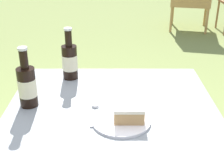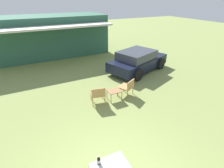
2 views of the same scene
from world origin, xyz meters
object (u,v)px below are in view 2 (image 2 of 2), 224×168
object	(u,v)px
wicker_chair_cushioned	(98,93)
cola_bottle_near	(99,161)
parked_car	(138,61)
wicker_chair_plain	(127,86)
garden_side_table	(114,92)

from	to	relation	value
wicker_chair_cushioned	cola_bottle_near	world-z (taller)	cola_bottle_near
parked_car	wicker_chair_plain	distance (m)	3.16
garden_side_table	parked_car	bearing A→B (deg)	40.27
parked_car	wicker_chair_plain	xyz separation A→B (m)	(-2.14, -2.32, -0.16)
wicker_chair_cushioned	cola_bottle_near	bearing A→B (deg)	80.34
parked_car	wicker_chair_plain	world-z (taller)	parked_car
wicker_chair_plain	parked_car	bearing A→B (deg)	-161.99
garden_side_table	cola_bottle_near	world-z (taller)	cola_bottle_near
parked_car	wicker_chair_plain	size ratio (longest dim) A/B	5.36
wicker_chair_cushioned	wicker_chair_plain	xyz separation A→B (m)	(1.44, -0.01, -0.00)
garden_side_table	cola_bottle_near	size ratio (longest dim) A/B	2.32
parked_car	cola_bottle_near	distance (m)	7.56
parked_car	wicker_chair_cushioned	xyz separation A→B (m)	(-3.57, -2.31, -0.16)
wicker_chair_cushioned	garden_side_table	world-z (taller)	wicker_chair_cushioned
wicker_chair_cushioned	garden_side_table	size ratio (longest dim) A/B	1.37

